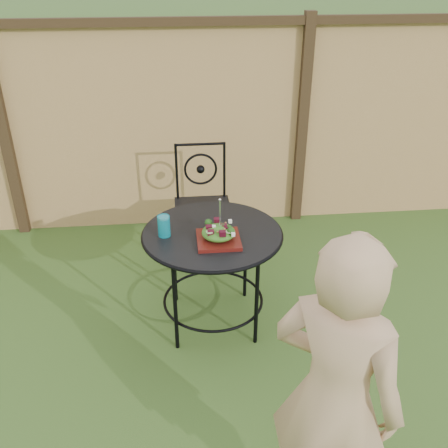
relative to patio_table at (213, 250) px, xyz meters
name	(u,v)px	position (x,y,z in m)	size (l,w,h in m)	color
ground	(162,396)	(-0.36, -0.67, -0.59)	(60.00, 60.00, 0.00)	#234315
fence	(157,127)	(-0.36, 1.52, 0.36)	(8.00, 0.12, 1.90)	tan
patio_table	(213,250)	(0.00, 0.00, 0.00)	(0.92, 0.92, 0.72)	black
patio_chair	(202,201)	(-0.01, 0.92, -0.08)	(0.46, 0.46, 0.95)	black
diner	(334,400)	(0.37, -1.46, 0.18)	(0.56, 0.37, 1.53)	tan
salad_plate	(218,240)	(0.03, -0.12, 0.15)	(0.27, 0.27, 0.02)	#46160A
salad	(218,232)	(0.03, -0.12, 0.20)	(0.21, 0.21, 0.08)	#235614
fork	(220,214)	(0.04, -0.12, 0.33)	(0.01, 0.01, 0.18)	silver
drinking_glass	(164,226)	(-0.31, -0.02, 0.21)	(0.08, 0.08, 0.14)	#0C7F8E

